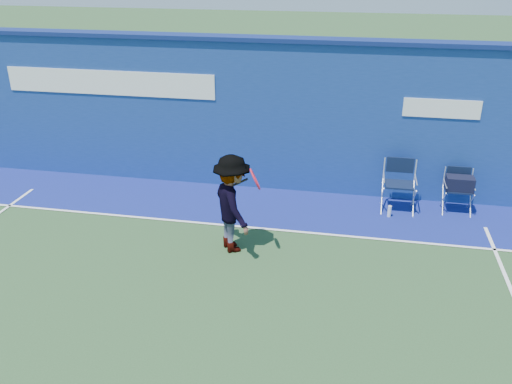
% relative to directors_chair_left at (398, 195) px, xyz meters
% --- Properties ---
extents(ground, '(80.00, 80.00, 0.00)m').
position_rel_directors_chair_left_xyz_m(ground, '(-2.95, -4.47, -0.31)').
color(ground, '#294726').
rests_on(ground, ground).
extents(stadium_wall, '(24.00, 0.50, 3.08)m').
position_rel_directors_chair_left_xyz_m(stadium_wall, '(-2.95, 0.73, 1.24)').
color(stadium_wall, navy).
rests_on(stadium_wall, ground).
extents(out_of_bounds_strip, '(24.00, 1.80, 0.01)m').
position_rel_directors_chair_left_xyz_m(out_of_bounds_strip, '(-2.95, -0.37, -0.30)').
color(out_of_bounds_strip, navy).
rests_on(out_of_bounds_strip, ground).
extents(court_lines, '(24.00, 12.00, 0.01)m').
position_rel_directors_chair_left_xyz_m(court_lines, '(-2.95, -3.87, -0.30)').
color(court_lines, white).
rests_on(court_lines, out_of_bounds_strip).
extents(directors_chair_left, '(0.59, 0.53, 0.98)m').
position_rel_directors_chair_left_xyz_m(directors_chair_left, '(0.00, 0.00, 0.00)').
color(directors_chair_left, silver).
rests_on(directors_chair_left, ground).
extents(directors_chair_right, '(0.50, 0.45, 0.84)m').
position_rel_directors_chair_left_xyz_m(directors_chair_right, '(1.10, 0.12, 0.04)').
color(directors_chair_right, silver).
rests_on(directors_chair_right, ground).
extents(water_bottle, '(0.07, 0.07, 0.22)m').
position_rel_directors_chair_left_xyz_m(water_bottle, '(-0.15, -0.34, -0.20)').
color(water_bottle, white).
rests_on(water_bottle, ground).
extents(tennis_player, '(1.10, 1.24, 1.66)m').
position_rel_directors_chair_left_xyz_m(tennis_player, '(-2.77, -2.04, 0.52)').
color(tennis_player, '#EA4738').
rests_on(tennis_player, ground).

